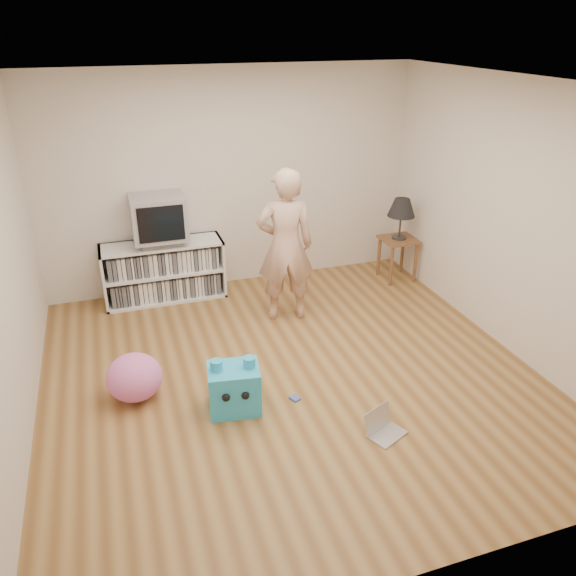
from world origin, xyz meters
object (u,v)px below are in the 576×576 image
Objects in this scene: table_lamp at (402,208)px; plush_pink at (134,377)px; dvd_deck at (161,240)px; laptop at (382,427)px; side_table at (398,248)px; media_unit at (164,271)px; plush_blue at (234,388)px; person at (285,246)px; crt_tv at (158,217)px.

table_lamp is 1.05× the size of plush_pink.
laptop is (1.35, -3.03, -0.68)m from dvd_deck.
table_lamp is 1.40× the size of laptop.
side_table is 0.53m from table_lamp.
side_table is at bearing -7.60° from media_unit.
plush_blue is 0.90m from plush_pink.
media_unit is 2.87× the size of plush_pink.
plush_blue is 1.02× the size of plush_pink.
dvd_deck is 0.92× the size of plush_pink.
dvd_deck is 1.52m from person.
person is at bearing -162.54° from side_table.
plush_blue is at bearing -142.83° from side_table.
plush_pink is (-1.86, 1.12, 0.15)m from laptop.
plush_pink is (-0.51, -1.91, -0.53)m from dvd_deck.
side_table is 1.13× the size of plush_pink.
plush_blue reaches higher than plush_pink.
dvd_deck is 3.38m from laptop.
media_unit is 2.98m from table_lamp.
table_lamp is 3.80m from plush_pink.
media_unit is 3.80× the size of laptop.
dvd_deck is 0.87× the size of table_lamp.
person is 2.28m from laptop.
side_table is 0.32× the size of person.
dvd_deck reaches higher than plush_blue.
dvd_deck reaches higher than media_unit.
dvd_deck is 0.90× the size of plush_blue.
crt_tv is 1.09× the size of side_table.
crt_tv is 1.17× the size of table_lamp.
crt_tv is at bearing -26.95° from person.
dvd_deck is (0.00, -0.02, 0.39)m from media_unit.
dvd_deck is at bearing 172.71° from side_table.
plush_blue is (0.29, -2.36, -0.14)m from media_unit.
side_table is at bearing 0.00° from table_lamp.
laptop is at bearing 102.76° from person.
person reaches higher than plush_pink.
table_lamp is at bearing -153.27° from person.
table_lamp is (0.00, 0.00, 0.53)m from side_table.
person is at bearing -162.54° from table_lamp.
plush_pink is at bearing -155.58° from table_lamp.
crt_tv is at bearing 172.77° from table_lamp.
person is at bearing 30.51° from plush_pink.
side_table is 1.49× the size of laptop.
table_lamp reaches higher than side_table.
crt_tv is 2.49m from plush_blue.
person reaches higher than side_table.
media_unit is 1.60m from person.
side_table is 3.28m from plush_blue.
dvd_deck is at bearing -90.00° from media_unit.
dvd_deck is 2.05m from plush_pink.
person reaches higher than table_lamp.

